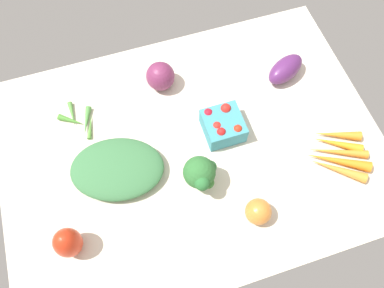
{
  "coord_description": "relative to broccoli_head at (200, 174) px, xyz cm",
  "views": [
    {
      "loc": [
        13.77,
        42.83,
        98.34
      ],
      "look_at": [
        0.0,
        0.0,
        4.0
      ],
      "focal_mm": 36.14,
      "sensor_mm": 36.0,
      "label": 1
    }
  ],
  "objects": [
    {
      "name": "tablecloth",
      "position": [
        -1.15,
        -10.47,
        -7.54
      ],
      "size": [
        104.0,
        76.0,
        2.0
      ],
      "primitive_type": "cube",
      "color": "beige",
      "rests_on": "ground"
    },
    {
      "name": "broccoli_head",
      "position": [
        0.0,
        0.0,
        0.0
      ],
      "size": [
        9.0,
        9.38,
        10.86
      ],
      "color": "#9DC881",
      "rests_on": "tablecloth"
    },
    {
      "name": "bell_pepper_red",
      "position": [
        34.72,
        6.39,
        -1.38
      ],
      "size": [
        8.18,
        8.18,
        10.31
      ],
      "primitive_type": "ellipsoid",
      "rotation": [
        0.0,
        0.0,
        1.84
      ],
      "color": "red",
      "rests_on": "tablecloth"
    },
    {
      "name": "red_onion_near_basket",
      "position": [
        1.22,
        -32.97,
        -2.36
      ],
      "size": [
        8.36,
        8.36,
        8.36
      ],
      "primitive_type": "sphere",
      "color": "#732A51",
      "rests_on": "tablecloth"
    },
    {
      "name": "eggplant",
      "position": [
        -34.67,
        -24.73,
        -3.27
      ],
      "size": [
        14.29,
        11.27,
        6.54
      ],
      "primitive_type": "ellipsoid",
      "rotation": [
        0.0,
        0.0,
        3.57
      ],
      "color": "#5A2662",
      "rests_on": "tablecloth"
    },
    {
      "name": "berry_basket",
      "position": [
        -10.75,
        -12.77,
        -3.29
      ],
      "size": [
        10.45,
        10.45,
        7.13
      ],
      "color": "teal",
      "rests_on": "tablecloth"
    },
    {
      "name": "leafy_greens_clump",
      "position": [
        19.75,
        -9.44,
        -4.07
      ],
      "size": [
        28.39,
        23.67,
        4.93
      ],
      "primitive_type": "ellipsoid",
      "rotation": [
        0.0,
        0.0,
        2.87
      ],
      "color": "#3A7242",
      "rests_on": "tablecloth"
    },
    {
      "name": "heirloom_tomato_orange",
      "position": [
        -10.88,
        12.73,
        -3.22
      ],
      "size": [
        6.63,
        6.63,
        6.63
      ],
      "primitive_type": "sphere",
      "color": "orange",
      "rests_on": "tablecloth"
    },
    {
      "name": "carrot_bunch",
      "position": [
        -37.82,
        4.02,
        -5.19
      ],
      "size": [
        17.88,
        18.55,
        2.93
      ],
      "color": "orange",
      "rests_on": "tablecloth"
    },
    {
      "name": "okra_pile",
      "position": [
        26.79,
        -27.91,
        -5.73
      ],
      "size": [
        9.97,
        13.32,
        1.83
      ],
      "color": "#528F3E",
      "rests_on": "tablecloth"
    }
  ]
}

